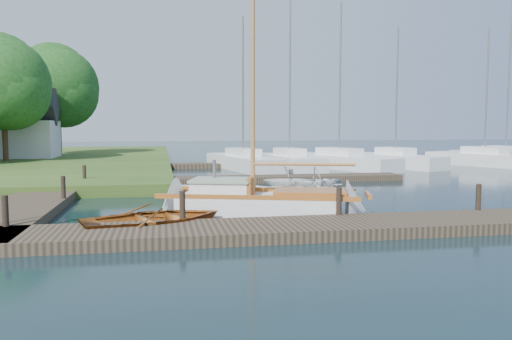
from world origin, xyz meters
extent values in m
plane|color=black|center=(0.00, 0.00, 0.00)|extent=(160.00, 160.00, 0.00)
cube|color=#2E221C|center=(0.00, -6.00, 0.15)|extent=(18.00, 2.20, 0.30)
cube|color=#2E221C|center=(-8.00, 2.00, 0.15)|extent=(2.20, 18.00, 0.30)
cube|color=#2E221C|center=(2.00, 6.50, 0.15)|extent=(14.00, 1.60, 0.30)
cube|color=#2E221C|center=(10.00, 16.00, 0.15)|extent=(30.00, 1.60, 0.30)
cylinder|color=black|center=(-7.50, -5.00, 0.70)|extent=(0.16, 0.16, 0.80)
cylinder|color=black|center=(-3.00, -5.00, 0.70)|extent=(0.16, 0.16, 0.80)
cylinder|color=black|center=(1.50, -5.00, 0.70)|extent=(0.16, 0.16, 0.80)
cylinder|color=black|center=(6.00, -5.00, 0.70)|extent=(0.16, 0.16, 0.80)
cylinder|color=black|center=(-7.00, 0.00, 0.70)|extent=(0.16, 0.16, 0.80)
cylinder|color=black|center=(-7.00, 5.00, 0.70)|extent=(0.16, 0.16, 0.80)
cube|color=silver|center=(-0.51, -3.22, 0.23)|extent=(5.37, 3.40, 0.90)
cone|color=silver|center=(2.40, -4.13, 0.23)|extent=(1.83, 2.26, 1.96)
cone|color=silver|center=(-3.33, -2.34, 0.23)|extent=(1.54, 2.17, 1.96)
cube|color=brown|center=(-0.23, -2.32, 0.74)|extent=(5.95, 1.97, 0.14)
cube|color=brown|center=(-0.79, -4.12, 0.74)|extent=(5.95, 1.97, 0.14)
cube|color=brown|center=(2.73, -4.24, 0.74)|extent=(0.44, 1.09, 0.14)
cube|color=silver|center=(-1.66, -2.86, 0.90)|extent=(2.14, 1.87, 0.44)
cube|color=#8FA68A|center=(-1.66, -2.86, 1.15)|extent=(2.26, 2.00, 0.08)
cube|color=brown|center=(-0.75, -3.15, 0.98)|extent=(0.53, 1.37, 0.60)
cylinder|color=slate|center=(-1.85, -2.49, 1.48)|extent=(0.12, 0.12, 0.60)
cube|color=brown|center=(1.01, -3.70, 0.78)|extent=(2.55, 2.09, 0.20)
cylinder|color=brown|center=(-0.70, -3.16, 4.88)|extent=(0.14, 0.14, 8.40)
cylinder|color=brown|center=(0.82, -3.64, 1.68)|extent=(3.08, 1.05, 0.10)
imported|color=brown|center=(-3.76, -4.70, 0.40)|extent=(4.59, 3.88, 0.81)
imported|color=silver|center=(-1.08, 1.35, 0.42)|extent=(4.59, 3.73, 0.84)
imported|color=silver|center=(2.01, 2.65, 0.61)|extent=(2.69, 2.45, 1.21)
imported|color=silver|center=(2.61, 1.66, 0.35)|extent=(3.84, 3.07, 0.71)
imported|color=silver|center=(3.21, 2.29, 0.60)|extent=(2.48, 2.21, 1.20)
cube|color=silver|center=(1.82, 14.20, 0.45)|extent=(4.12, 9.28, 0.90)
cube|color=silver|center=(1.82, 14.20, 1.15)|extent=(2.06, 3.39, 0.50)
cylinder|color=slate|center=(1.82, 14.20, 5.46)|extent=(0.12, 0.12, 9.13)
cube|color=silver|center=(4.98, 14.08, 0.45)|extent=(3.14, 7.93, 0.90)
cube|color=silver|center=(4.98, 14.08, 1.15)|extent=(1.72, 2.85, 0.50)
cylinder|color=slate|center=(4.98, 14.08, 6.04)|extent=(0.12, 0.12, 10.27)
cube|color=silver|center=(8.39, 13.76, 0.45)|extent=(5.72, 9.62, 0.90)
cube|color=silver|center=(8.39, 13.76, 1.15)|extent=(2.58, 3.61, 0.50)
cylinder|color=slate|center=(8.39, 13.76, 6.02)|extent=(0.12, 0.12, 10.25)
cube|color=silver|center=(12.50, 13.69, 0.45)|extent=(4.92, 7.59, 0.90)
cube|color=silver|center=(12.50, 13.69, 1.15)|extent=(2.30, 2.91, 0.50)
cylinder|color=slate|center=(12.50, 13.69, 5.25)|extent=(0.12, 0.12, 8.70)
cube|color=silver|center=(19.40, 13.64, 0.45)|extent=(5.42, 8.66, 0.90)
cube|color=silver|center=(19.40, 13.64, 1.15)|extent=(2.47, 3.28, 0.50)
cylinder|color=slate|center=(19.40, 13.64, 5.35)|extent=(0.12, 0.12, 8.91)
cube|color=silver|center=(21.57, 14.21, 0.45)|extent=(2.95, 10.39, 0.90)
cube|color=silver|center=(21.57, 14.21, 1.15)|extent=(1.66, 3.68, 0.50)
cylinder|color=slate|center=(21.57, 14.21, 6.56)|extent=(0.12, 0.12, 11.31)
cube|color=silver|center=(-14.00, 22.00, 1.90)|extent=(5.00, 4.00, 2.80)
cube|color=#2C2C30|center=(-14.00, 22.00, 4.34)|extent=(5.25, 2.88, 2.88)
cylinder|color=#332114|center=(-14.00, 18.00, 2.21)|extent=(0.36, 0.36, 3.42)
sphere|color=#143F10|center=(-14.00, 18.00, 5.73)|extent=(6.27, 6.27, 6.27)
sphere|color=#143F10|center=(-13.50, 17.70, 5.25)|extent=(5.32, 5.32, 5.32)
cylinder|color=#332114|center=(-12.00, 26.00, 2.34)|extent=(0.36, 0.36, 3.67)
sphere|color=#143F10|center=(-12.00, 26.00, 6.11)|extent=(6.73, 6.73, 6.73)
sphere|color=#143F10|center=(-11.50, 25.70, 5.60)|extent=(5.71, 5.71, 5.71)
sphere|color=#143F10|center=(-12.40, 26.40, 6.82)|extent=(6.12, 6.12, 6.12)
camera|label=1|loc=(-3.54, -18.61, 2.86)|focal=35.00mm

